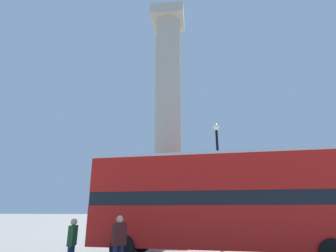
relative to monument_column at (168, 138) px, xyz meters
The scene contains 7 objects.
ground_plane 6.77m from the monument_column, ahead, with size 200.00×200.00×0.00m, color gray.
monument_column is the anchor object (origin of this frame).
bus_b 7.79m from the monument_column, 64.17° to the right, with size 11.02×3.65×4.24m.
equestrian_statue 13.45m from the monument_column, 22.74° to the left, with size 4.34×3.78×5.66m.
street_lamp 5.38m from the monument_column, 43.53° to the right, with size 0.39×0.39×6.70m.
pedestrian_near_lamp 10.68m from the monument_column, 104.95° to the right, with size 0.22×0.44×1.65m.
pedestrian_by_plinth 10.60m from the monument_column, 94.17° to the right, with size 0.44×0.47×1.76m.
Camera 1 is at (1.86, -17.70, 1.95)m, focal length 28.00 mm.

